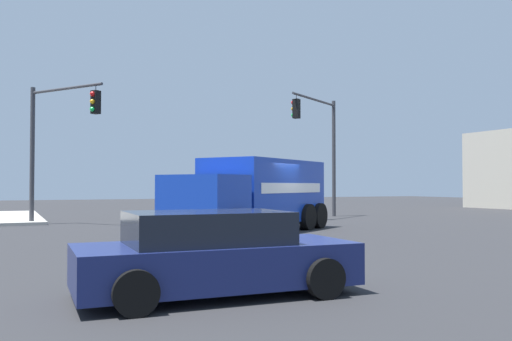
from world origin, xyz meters
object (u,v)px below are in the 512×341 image
(traffic_light_primary, at_px, (53,131))
(pickup_black, at_px, (253,201))
(sedan_navy, at_px, (214,255))
(traffic_light_secondary, at_px, (322,138))
(delivery_truck, at_px, (255,194))

(traffic_light_primary, relative_size, pickup_black, 1.12)
(sedan_navy, bearing_deg, traffic_light_secondary, 143.36)
(traffic_light_primary, xyz_separation_m, pickup_black, (-5.81, 12.15, -3.33))
(pickup_black, bearing_deg, traffic_light_secondary, 13.56)
(traffic_light_primary, distance_m, sedan_navy, 17.11)
(traffic_light_primary, relative_size, sedan_navy, 1.36)
(delivery_truck, xyz_separation_m, sedan_navy, (10.00, -5.33, -0.77))
(pickup_black, bearing_deg, sedan_navy, -26.07)
(traffic_light_primary, height_order, traffic_light_secondary, traffic_light_secondary)
(pickup_black, distance_m, sedan_navy, 25.09)
(delivery_truck, height_order, traffic_light_secondary, traffic_light_secondary)
(delivery_truck, distance_m, traffic_light_secondary, 10.19)
(traffic_light_secondary, distance_m, sedan_navy, 21.15)
(sedan_navy, bearing_deg, traffic_light_primary, -176.17)
(traffic_light_primary, height_order, pickup_black, traffic_light_primary)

